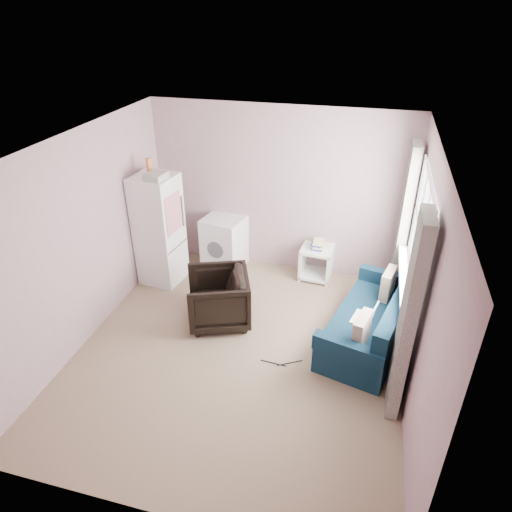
{
  "coord_description": "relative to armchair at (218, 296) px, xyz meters",
  "views": [
    {
      "loc": [
        1.27,
        -4.04,
        3.75
      ],
      "look_at": [
        0.05,
        0.6,
        1.0
      ],
      "focal_mm": 32.0,
      "sensor_mm": 36.0,
      "label": 1
    }
  ],
  "objects": [
    {
      "name": "window_dressing",
      "position": [
        2.21,
        0.2,
        0.71
      ],
      "size": [
        0.17,
        2.62,
        2.18
      ],
      "color": "white",
      "rests_on": "ground"
    },
    {
      "name": "room",
      "position": [
        0.45,
        -0.49,
        0.86
      ],
      "size": [
        3.84,
        4.24,
        2.54
      ],
      "color": "#8D755C",
      "rests_on": "ground"
    },
    {
      "name": "armchair",
      "position": [
        0.0,
        0.0,
        0.0
      ],
      "size": [
        0.94,
        0.97,
        0.79
      ],
      "primitive_type": "imported",
      "rotation": [
        0.0,
        0.0,
        -1.2
      ],
      "color": "black",
      "rests_on": "ground"
    },
    {
      "name": "side_table",
      "position": [
        1.08,
        1.4,
        -0.1
      ],
      "size": [
        0.49,
        0.49,
        0.63
      ],
      "rotation": [
        0.0,
        0.0,
        -0.07
      ],
      "color": "white",
      "rests_on": "ground"
    },
    {
      "name": "sofa",
      "position": [
        1.97,
        0.07,
        -0.11
      ],
      "size": [
        1.2,
        1.89,
        0.78
      ],
      "rotation": [
        0.0,
        0.0,
        -0.25
      ],
      "color": "#0C283B",
      "rests_on": "ground"
    },
    {
      "name": "washing_machine",
      "position": [
        -0.37,
        1.4,
        0.04
      ],
      "size": [
        0.68,
        0.68,
        0.82
      ],
      "rotation": [
        0.0,
        0.0,
        -0.19
      ],
      "color": "white",
      "rests_on": "ground"
    },
    {
      "name": "fridge",
      "position": [
        -1.14,
        0.78,
        0.44
      ],
      "size": [
        0.63,
        0.62,
        1.86
      ],
      "rotation": [
        0.0,
        0.0,
        -0.12
      ],
      "color": "white",
      "rests_on": "ground"
    },
    {
      "name": "floor_cables",
      "position": [
        0.97,
        -0.59,
        -0.39
      ],
      "size": [
        0.48,
        0.17,
        0.01
      ],
      "rotation": [
        0.0,
        0.0,
        0.27
      ],
      "color": "black",
      "rests_on": "ground"
    }
  ]
}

